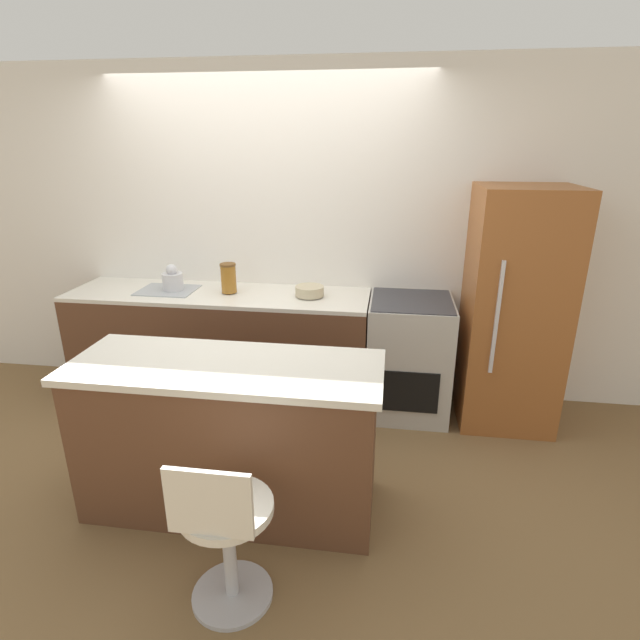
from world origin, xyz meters
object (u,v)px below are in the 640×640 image
Objects in this scene: stool_chair at (225,534)px; kettle at (173,280)px; refrigerator at (513,310)px; oven_range at (408,356)px; mixing_bowl at (310,291)px.

kettle is at bearing 118.16° from stool_chair.
stool_chair is at bearing -129.14° from refrigerator.
mixing_bowl is at bearing 179.57° from oven_range.
kettle is at bearing 179.82° from oven_range.
stool_chair is (-1.56, -1.91, -0.48)m from refrigerator.
mixing_bowl is at bearing 0.00° from kettle.
oven_range reaches higher than stool_chair.
oven_range is 1.09× the size of stool_chair.
kettle is at bearing 179.75° from refrigerator.
refrigerator is 2.09× the size of stool_chair.
refrigerator is 8.03× the size of mixing_bowl.
stool_chair is (-0.83, -1.92, -0.06)m from oven_range.
mixing_bowl is at bearing 179.57° from refrigerator.
refrigerator is 1.50m from mixing_bowl.
stool_chair is 4.05× the size of kettle.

